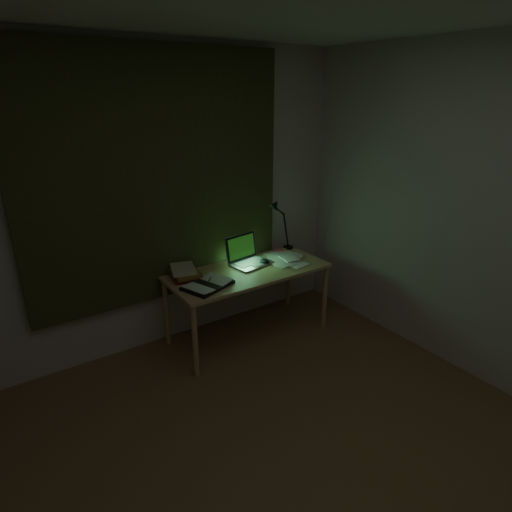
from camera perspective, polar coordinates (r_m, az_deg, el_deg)
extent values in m
cube|color=brown|center=(2.78, 7.89, -28.66)|extent=(3.50, 4.00, 0.00)
cube|color=beige|center=(3.62, -12.70, 6.82)|extent=(3.50, 0.00, 2.50)
cube|color=#2E3018|center=(3.54, -12.71, 9.83)|extent=(2.20, 0.06, 2.00)
ellipsoid|color=black|center=(3.88, 1.15, -0.74)|extent=(0.09, 0.12, 0.04)
cube|color=gold|center=(4.21, 3.48, 0.86)|extent=(0.09, 0.09, 0.01)
cube|color=#F76077|center=(4.19, 3.01, 0.77)|extent=(0.11, 0.11, 0.02)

